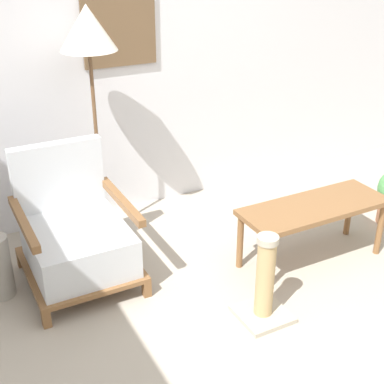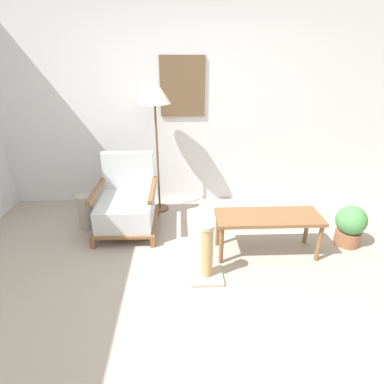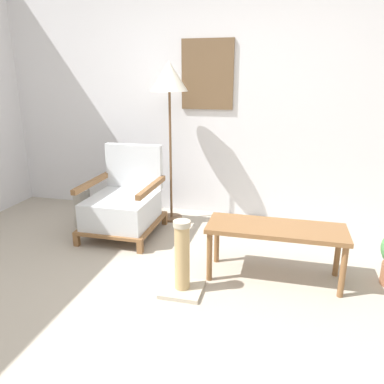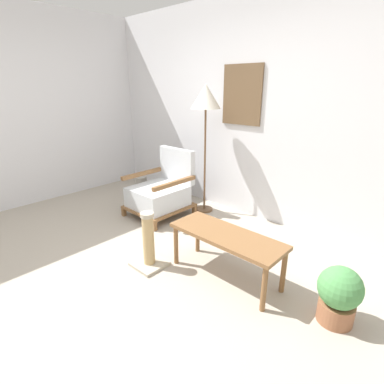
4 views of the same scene
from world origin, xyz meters
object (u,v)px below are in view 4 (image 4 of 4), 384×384
object	(u,v)px
scratching_post	(149,246)
floor_lamp	(206,102)
armchair	(161,192)
potted_plant	(339,294)
vase	(141,190)
coffee_table	(226,239)

from	to	relation	value
scratching_post	floor_lamp	bearing A→B (deg)	110.11
armchair	scratching_post	bearing A→B (deg)	-46.65
floor_lamp	potted_plant	size ratio (longest dim) A/B	3.71
armchair	floor_lamp	bearing A→B (deg)	55.14
floor_lamp	potted_plant	xyz separation A→B (m)	(2.09, -0.92, -1.23)
floor_lamp	vase	bearing A→B (deg)	-152.15
coffee_table	scratching_post	world-z (taller)	scratching_post
vase	scratching_post	world-z (taller)	scratching_post
armchair	potted_plant	bearing A→B (deg)	-9.91
armchair	vase	distance (m)	0.51
armchair	floor_lamp	world-z (taller)	floor_lamp
coffee_table	scratching_post	distance (m)	0.76
armchair	potted_plant	world-z (taller)	armchair
vase	scratching_post	size ratio (longest dim) A/B	0.75
coffee_table	potted_plant	xyz separation A→B (m)	(0.94, 0.12, -0.14)
vase	armchair	bearing A→B (deg)	-5.65
armchair	vase	world-z (taller)	armchair
vase	coffee_table	bearing A→B (deg)	-16.51
floor_lamp	scratching_post	xyz separation A→B (m)	(0.51, -1.40, -1.25)
armchair	scratching_post	world-z (taller)	armchair
armchair	potted_plant	xyz separation A→B (m)	(2.44, -0.43, -0.07)
vase	potted_plant	world-z (taller)	potted_plant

